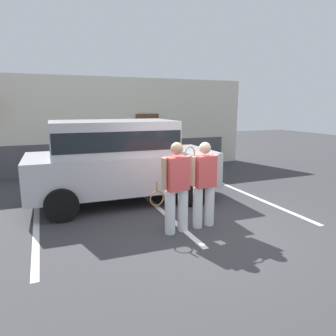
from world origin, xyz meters
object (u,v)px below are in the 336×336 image
object	(u,v)px
parked_suv	(119,157)
tennis_player_woman	(204,183)
potted_plant_by_porch	(184,158)
tennis_player_man	(176,187)

from	to	relation	value
parked_suv	tennis_player_woman	size ratio (longest dim) A/B	2.72
potted_plant_by_porch	parked_suv	bearing A→B (deg)	-135.72
tennis_player_woman	potted_plant_by_porch	size ratio (longest dim) A/B	2.33
tennis_player_man	potted_plant_by_porch	distance (m)	6.22
potted_plant_by_porch	tennis_player_man	bearing A→B (deg)	-116.55
tennis_player_man	tennis_player_woman	size ratio (longest dim) A/B	1.02
tennis_player_woman	parked_suv	bearing A→B (deg)	-67.95
parked_suv	tennis_player_woman	bearing A→B (deg)	-61.08
tennis_player_man	tennis_player_woman	bearing A→B (deg)	178.59
parked_suv	potted_plant_by_porch	bearing A→B (deg)	46.15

